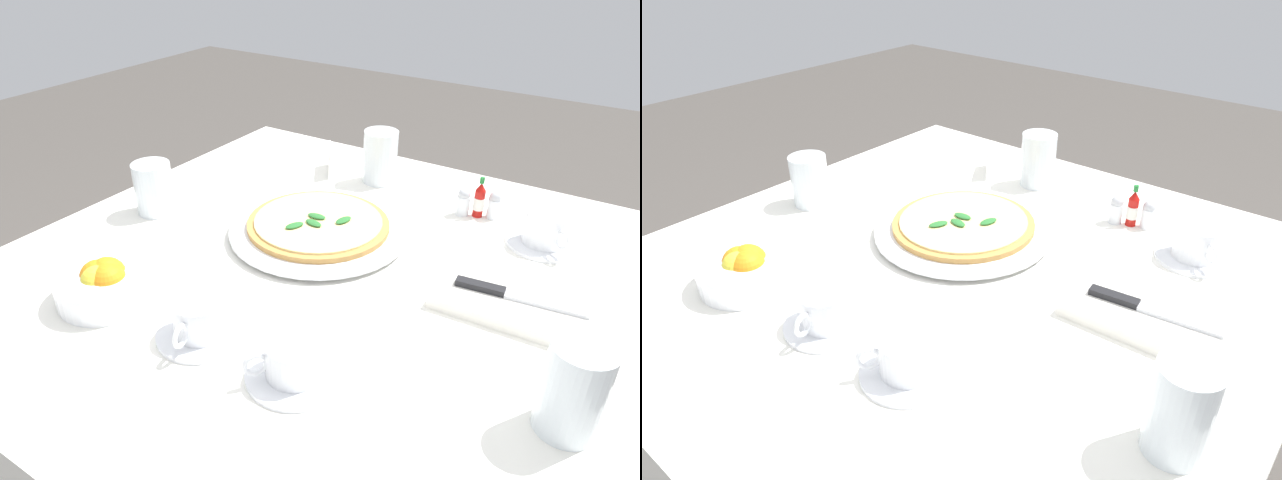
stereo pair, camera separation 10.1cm
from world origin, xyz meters
TOP-DOWN VIEW (x-y plane):
  - dining_table at (0.00, 0.00)m, footprint 1.04×1.04m
  - pizza_plate at (-0.06, 0.09)m, footprint 0.33×0.33m
  - pizza at (-0.06, 0.09)m, footprint 0.26×0.26m
  - coffee_cup_right_edge at (0.11, -0.24)m, footprint 0.13×0.13m
  - coffee_cup_near_right at (-0.05, -0.25)m, footprint 0.13×0.13m
  - coffee_cup_center_back at (0.30, 0.28)m, footprint 0.13×0.13m
  - water_glass_near_left at (0.43, -0.14)m, footprint 0.07×0.07m
  - water_glass_far_right at (-0.08, 0.36)m, footprint 0.07×0.07m
  - water_glass_back_corner at (-0.39, -0.01)m, footprint 0.07×0.07m
  - napkin_folded at (0.30, 0.06)m, footprint 0.23×0.14m
  - dinner_knife at (0.31, 0.06)m, footprint 0.20×0.04m
  - citrus_bowl at (-0.23, -0.26)m, footprint 0.15×0.15m
  - hot_sauce_bottle at (0.16, 0.32)m, footprint 0.02×0.02m
  - salt_shaker at (0.19, 0.33)m, footprint 0.03×0.03m
  - pepper_shaker at (0.13, 0.31)m, footprint 0.03×0.03m
  - menu_card at (-0.20, 0.35)m, footprint 0.05×0.08m

SIDE VIEW (x-z plane):
  - dining_table at x=0.00m, z-range 0.24..0.99m
  - napkin_folded at x=0.30m, z-range 0.76..0.78m
  - pizza_plate at x=-0.06m, z-range 0.76..0.78m
  - dinner_knife at x=0.31m, z-range 0.78..0.79m
  - pizza at x=-0.06m, z-range 0.77..0.79m
  - salt_shaker at x=0.19m, z-range 0.75..0.81m
  - pepper_shaker at x=0.13m, z-range 0.75..0.81m
  - coffee_cup_right_edge at x=0.11m, z-range 0.75..0.81m
  - coffee_cup_near_right at x=-0.05m, z-range 0.75..0.82m
  - citrus_bowl at x=-0.23m, z-range 0.75..0.82m
  - coffee_cup_center_back at x=0.30m, z-range 0.75..0.82m
  - menu_card at x=-0.20m, z-range 0.76..0.82m
  - hot_sauce_bottle at x=0.16m, z-range 0.75..0.83m
  - water_glass_back_corner at x=-0.39m, z-range 0.75..0.85m
  - water_glass_far_right at x=-0.08m, z-range 0.75..0.86m
  - water_glass_near_left at x=0.43m, z-range 0.75..0.87m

